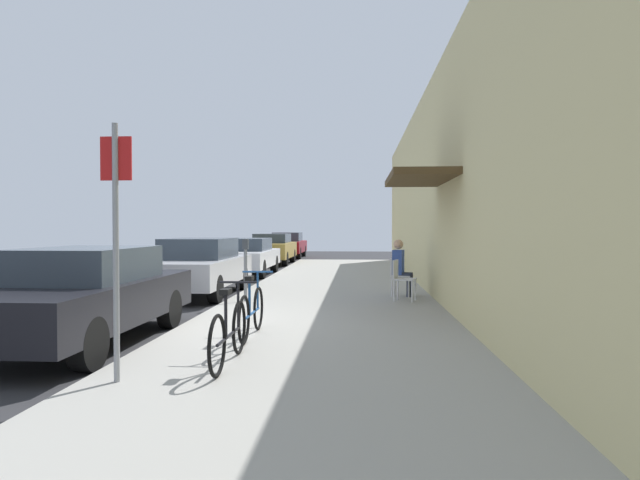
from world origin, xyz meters
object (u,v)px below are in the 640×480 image
Objects in this scene: cafe_chair_0 at (401,277)px; seated_patron_1 at (401,266)px; bicycle_0 at (229,333)px; bicycle_1 at (252,312)px; parking_meter at (245,265)px; street_sign at (116,231)px; cafe_chair_1 at (398,274)px; parked_car_1 at (199,266)px; parked_car_2 at (246,256)px; parked_car_4 at (287,245)px; parked_car_0 at (83,294)px; parked_car_3 at (272,248)px.

seated_patron_1 is (0.06, 0.81, 0.19)m from cafe_chair_0.
bicycle_0 is 1.00× the size of bicycle_1.
parking_meter is 0.77× the size of bicycle_0.
street_sign is 7.94m from cafe_chair_1.
street_sign reaches higher than cafe_chair_0.
parked_car_1 is 7.52m from bicycle_0.
parked_car_2 is 11.27m from parked_car_4.
cafe_chair_1 is at bearing 45.50° from parked_car_0.
parking_meter is 1.52× the size of cafe_chair_1.
bicycle_1 is 1.33× the size of seated_patron_1.
parked_car_2 is 11.52m from bicycle_1.
cafe_chair_0 and cafe_chair_1 have the same top height.
parking_meter is (1.55, -7.53, 0.20)m from parked_car_2.
street_sign reaches higher than parked_car_1.
bicycle_1 is at bearing -77.88° from parked_car_2.
parked_car_4 is at bearing 90.00° from parked_car_0.
bicycle_1 is at bearing -116.84° from cafe_chair_1.
parked_car_1 reaches higher than cafe_chair_1.
bicycle_0 is at bearing 37.83° from street_sign.
cafe_chair_0 is (4.85, 4.11, -0.10)m from parked_car_0.
parked_car_0 is 4.16m from parking_meter.
street_sign is at bearing -83.70° from parked_car_2.
parked_car_3 reaches higher than parked_car_2.
cafe_chair_0 is (4.85, -18.55, -0.11)m from parked_car_4.
parked_car_4 is 2.57× the size of bicycle_0.
parked_car_1 is at bearing 162.33° from cafe_chair_0.
parked_car_1 reaches higher than bicycle_0.
bicycle_1 is (2.42, 0.13, -0.24)m from parked_car_0.
cafe_chair_0 is at bearing -56.33° from parked_car_2.
parked_car_0 is 5.65m from parked_car_1.
parked_car_4 is 24.91m from street_sign.
parked_car_2 is at bearing 90.00° from parked_car_0.
street_sign is at bearing -111.58° from bicycle_1.
parked_car_0 reaches higher than bicycle_0.
bicycle_1 is (2.42, -11.26, -0.21)m from parked_car_2.
street_sign is 7.21m from cafe_chair_0.
cafe_chair_0 is at bearing -94.05° from seated_patron_1.
cafe_chair_1 is at bearing 90.06° from cafe_chair_0.
seated_patron_1 reaches higher than bicycle_1.
parked_car_0 is at bearing 149.74° from bicycle_0.
seated_patron_1 is (4.91, -17.74, 0.08)m from parked_car_4.
parking_meter is (1.55, 3.86, 0.17)m from parked_car_0.
seated_patron_1 is at bearing 17.53° from parking_meter.
parking_meter reaches higher than parked_car_4.
parked_car_4 is 24.23m from bicycle_0.
bicycle_0 is (2.47, -12.83, -0.21)m from parked_car_2.
parked_car_1 is 2.38m from parking_meter.
cafe_chair_0 is at bearing 4.31° from parking_meter.
cafe_chair_1 is at bearing 69.52° from bicycle_0.
street_sign reaches higher than bicycle_1.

